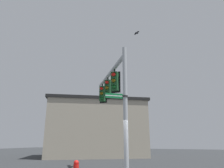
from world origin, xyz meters
TOP-DOWN VIEW (x-y plane):
  - signal_pole at (0.00, 0.00)m, footprint 0.20×0.20m
  - mast_arm at (1.65, -2.21)m, footprint 3.47×4.55m
  - traffic_light_nearest_pole at (1.03, -1.35)m, footprint 0.54×0.49m
  - traffic_light_mid_inner at (1.95, -2.59)m, footprint 0.54×0.49m
  - traffic_light_mid_outer at (2.87, -3.83)m, footprint 0.54×0.49m
  - street_name_sign at (0.23, 0.17)m, footprint 0.87×0.69m
  - bird_flying at (-0.29, -1.49)m, footprint 0.35×0.25m
  - storefront_building at (7.40, -12.31)m, footprint 12.55×11.36m

SIDE VIEW (x-z plane):
  - signal_pole at x=0.00m, z-range 0.00..6.00m
  - storefront_building at x=7.40m, z-range 0.01..6.11m
  - street_name_sign at x=0.23m, z-range 3.46..3.68m
  - traffic_light_nearest_pole at x=1.03m, z-range 4.14..5.45m
  - traffic_light_mid_inner at x=1.95m, z-range 4.14..5.45m
  - traffic_light_mid_outer at x=2.87m, z-range 4.14..5.45m
  - mast_arm at x=1.65m, z-range 5.49..5.71m
  - bird_flying at x=-0.29m, z-range 7.53..7.62m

